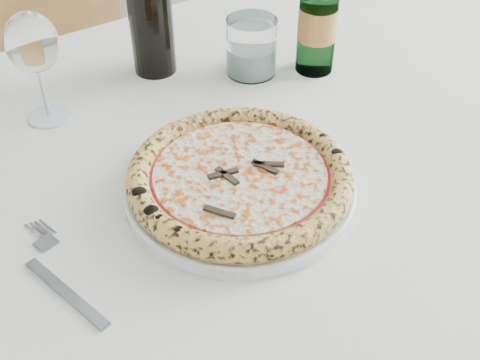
# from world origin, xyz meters

# --- Properties ---
(dining_table) EXTENTS (1.62, 1.06, 0.76)m
(dining_table) POSITION_xyz_m (-0.13, 0.16, 0.67)
(dining_table) COLOR brown
(dining_table) RESTS_ON floor
(chair_far) EXTENTS (0.49, 0.49, 0.93)m
(chair_far) POSITION_xyz_m (-0.14, 0.96, 0.53)
(chair_far) COLOR brown
(chair_far) RESTS_ON floor
(plate) EXTENTS (0.30, 0.30, 0.02)m
(plate) POSITION_xyz_m (-0.13, 0.06, 0.76)
(plate) COLOR white
(plate) RESTS_ON dining_table
(pizza) EXTENTS (0.29, 0.29, 0.03)m
(pizza) POSITION_xyz_m (-0.13, 0.06, 0.78)
(pizza) COLOR tan
(pizza) RESTS_ON plate
(fork) EXTENTS (0.06, 0.19, 0.00)m
(fork) POSITION_xyz_m (-0.38, 0.03, 0.76)
(fork) COLOR slate
(fork) RESTS_ON dining_table
(wine_glass) EXTENTS (0.08, 0.08, 0.17)m
(wine_glass) POSITION_xyz_m (-0.31, 0.35, 0.88)
(wine_glass) COLOR silver
(wine_glass) RESTS_ON dining_table
(tumbler) EXTENTS (0.08, 0.08, 0.09)m
(tumbler) POSITION_xyz_m (0.03, 0.33, 0.80)
(tumbler) COLOR white
(tumbler) RESTS_ON dining_table
(beer_bottle) EXTENTS (0.06, 0.06, 0.25)m
(beer_bottle) POSITION_xyz_m (0.13, 0.28, 0.85)
(beer_bottle) COLOR #3A6841
(beer_bottle) RESTS_ON dining_table
(wine_bottle) EXTENTS (0.07, 0.07, 0.29)m
(wine_bottle) POSITION_xyz_m (-0.11, 0.41, 0.88)
(wine_bottle) COLOR black
(wine_bottle) RESTS_ON dining_table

